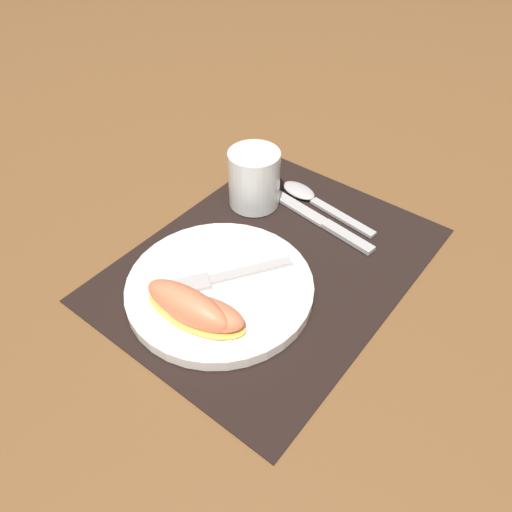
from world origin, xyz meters
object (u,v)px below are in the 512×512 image
Objects in this scene: knife at (317,218)px; spoon at (310,197)px; plate at (220,288)px; citrus_wedge_1 at (203,314)px; fork at (215,279)px; citrus_wedge_0 at (188,306)px; juice_glass at (254,181)px.

spoon is at bearing 45.25° from knife.
citrus_wedge_1 reaches higher than plate.
fork is at bearing 172.61° from knife.
plate is 0.07m from citrus_wedge_0.
fork reaches higher than knife.
fork reaches higher than spoon.
fork is at bearing -177.58° from spoon.
knife is 0.20m from fork.
fork is (-0.18, -0.08, -0.02)m from juice_glass.
plate is at bearing 24.51° from citrus_wedge_1.
knife is at bearing -76.90° from juice_glass.
citrus_wedge_0 reaches higher than citrus_wedge_1.
citrus_wedge_0 is (-0.27, 0.01, 0.03)m from knife.
citrus_wedge_1 is (-0.24, -0.11, -0.01)m from juice_glass.
fork is at bearing 13.45° from citrus_wedge_0.
knife is (0.02, -0.10, -0.04)m from juice_glass.
citrus_wedge_0 is (-0.24, -0.09, -0.01)m from juice_glass.
citrus_wedge_0 reaches higher than plate.
citrus_wedge_1 is at bearing -177.96° from knife.
citrus_wedge_0 is at bearing 103.15° from citrus_wedge_1.
citrus_wedge_0 is at bearing 177.69° from knife.
juice_glass is 0.77× the size of citrus_wedge_1.
fork is (0.00, 0.01, 0.01)m from plate.
plate is 0.24m from spoon.
plate is at bearing 6.09° from citrus_wedge_0.
citrus_wedge_0 is 1.09× the size of citrus_wedge_1.
fork is (-0.20, 0.03, 0.02)m from knife.
juice_glass is 0.11m from knife.
fork is 1.41× the size of citrus_wedge_1.
knife is 1.89× the size of citrus_wedge_1.
fork is at bearing 30.67° from citrus_wedge_1.
fork is 0.07m from citrus_wedge_0.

